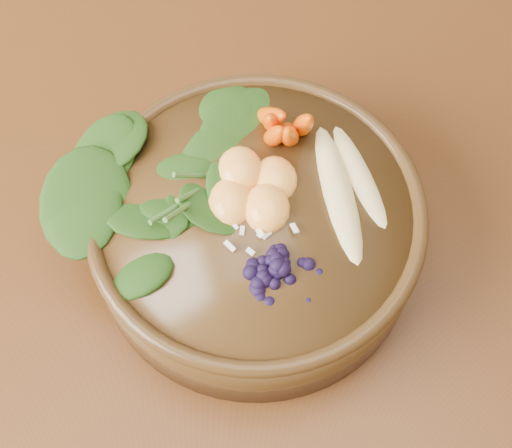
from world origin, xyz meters
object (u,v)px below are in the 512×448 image
Objects in this scene: dining_table at (299,412)px; stoneware_bowl at (256,230)px; kale_heap at (187,148)px; blueberry_pile at (279,260)px; banana_halves at (351,175)px; mandarin_cluster at (253,181)px; carrot_cluster at (293,96)px.

dining_table is 0.17m from stoneware_bowl.
kale_heap is 1.42× the size of blueberry_pile.
banana_halves is 0.07m from mandarin_cluster.
kale_heap is (-0.05, 0.04, 0.05)m from stoneware_bowl.
banana_halves is (0.07, 0.02, 0.05)m from stoneware_bowl.
carrot_cluster is 0.47× the size of banana_halves.
kale_heap is 2.38× the size of carrot_cluster.
mandarin_cluster is 0.69× the size of blueberry_pile.
blueberry_pile reaches higher than mandarin_cluster.
dining_table is 13.88× the size of blueberry_pile.
stoneware_bowl is at bearing -41.05° from kale_heap.
kale_heap is 2.07× the size of mandarin_cluster.
dining_table is 11.03× the size of banana_halves.
kale_heap reaches higher than stoneware_bowl.
dining_table is at bearing -74.64° from mandarin_cluster.
blueberry_pile is at bearing -56.11° from kale_heap.
mandarin_cluster reaches higher than dining_table.
banana_halves is (0.04, 0.13, 0.17)m from dining_table.
carrot_cluster is 0.07m from mandarin_cluster.
blueberry_pile is (0.01, -0.07, 0.00)m from mandarin_cluster.
banana_halves is at bearing 50.57° from blueberry_pile.
blueberry_pile reaches higher than stoneware_bowl.
kale_heap is at bearing 150.30° from mandarin_cluster.
kale_heap reaches higher than mandarin_cluster.
kale_heap is at bearing -169.49° from carrot_cluster.
stoneware_bowl is 2.16× the size of blueberry_pile.
kale_heap is 0.11m from blueberry_pile.
blueberry_pile is (-0.02, 0.06, 0.18)m from dining_table.
mandarin_cluster is (-0.00, 0.02, 0.05)m from stoneware_bowl.
blueberry_pile is at bearing -77.18° from mandarin_cluster.
kale_heap is at bearing 123.89° from blueberry_pile.
blueberry_pile is (-0.06, -0.07, 0.01)m from banana_halves.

